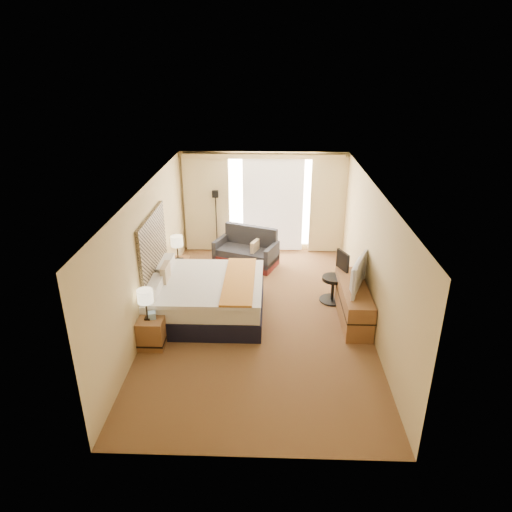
{
  "coord_description": "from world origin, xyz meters",
  "views": [
    {
      "loc": [
        0.21,
        -7.84,
        4.73
      ],
      "look_at": [
        -0.08,
        0.4,
        1.13
      ],
      "focal_mm": 32.0,
      "sensor_mm": 36.0,
      "label": 1
    }
  ],
  "objects_px": {
    "floor_lamp": "(216,209)",
    "lamp_right": "(177,242)",
    "nightstand_left": "(152,332)",
    "lamp_left": "(145,297)",
    "desk_chair": "(336,279)",
    "television": "(354,273)",
    "media_dresser": "(353,302)",
    "nightstand_right": "(179,271)",
    "bed": "(206,297)",
    "loveseat": "(247,253)"
  },
  "relations": [
    {
      "from": "media_dresser",
      "to": "bed",
      "type": "bearing_deg",
      "value": 179.17
    },
    {
      "from": "media_dresser",
      "to": "lamp_right",
      "type": "relative_size",
      "value": 3.19
    },
    {
      "from": "floor_lamp",
      "to": "lamp_right",
      "type": "relative_size",
      "value": 2.93
    },
    {
      "from": "nightstand_right",
      "to": "lamp_right",
      "type": "bearing_deg",
      "value": 104.09
    },
    {
      "from": "media_dresser",
      "to": "television",
      "type": "distance_m",
      "value": 0.66
    },
    {
      "from": "media_dresser",
      "to": "bed",
      "type": "height_order",
      "value": "bed"
    },
    {
      "from": "nightstand_right",
      "to": "lamp_left",
      "type": "distance_m",
      "value": 2.63
    },
    {
      "from": "media_dresser",
      "to": "floor_lamp",
      "type": "relative_size",
      "value": 1.09
    },
    {
      "from": "loveseat",
      "to": "lamp_right",
      "type": "bearing_deg",
      "value": -124.06
    },
    {
      "from": "nightstand_left",
      "to": "desk_chair",
      "type": "xyz_separation_m",
      "value": [
        3.44,
        1.77,
        0.21
      ]
    },
    {
      "from": "lamp_left",
      "to": "television",
      "type": "bearing_deg",
      "value": 15.66
    },
    {
      "from": "bed",
      "to": "lamp_left",
      "type": "xyz_separation_m",
      "value": [
        -0.86,
        -1.13,
        0.6
      ]
    },
    {
      "from": "floor_lamp",
      "to": "desk_chair",
      "type": "height_order",
      "value": "floor_lamp"
    },
    {
      "from": "nightstand_right",
      "to": "lamp_left",
      "type": "height_order",
      "value": "lamp_left"
    },
    {
      "from": "nightstand_right",
      "to": "floor_lamp",
      "type": "distance_m",
      "value": 2.16
    },
    {
      "from": "desk_chair",
      "to": "television",
      "type": "relative_size",
      "value": 1.03
    },
    {
      "from": "nightstand_right",
      "to": "television",
      "type": "xyz_separation_m",
      "value": [
        3.65,
        -1.5,
        0.73
      ]
    },
    {
      "from": "nightstand_left",
      "to": "desk_chair",
      "type": "relative_size",
      "value": 0.5
    },
    {
      "from": "floor_lamp",
      "to": "desk_chair",
      "type": "distance_m",
      "value": 3.86
    },
    {
      "from": "floor_lamp",
      "to": "lamp_left",
      "type": "relative_size",
      "value": 2.89
    },
    {
      "from": "television",
      "to": "lamp_left",
      "type": "bearing_deg",
      "value": 126.71
    },
    {
      "from": "floor_lamp",
      "to": "lamp_left",
      "type": "bearing_deg",
      "value": -99.15
    },
    {
      "from": "desk_chair",
      "to": "television",
      "type": "xyz_separation_m",
      "value": [
        0.21,
        -0.76,
        0.52
      ]
    },
    {
      "from": "floor_lamp",
      "to": "desk_chair",
      "type": "relative_size",
      "value": 1.52
    },
    {
      "from": "bed",
      "to": "floor_lamp",
      "type": "distance_m",
      "value": 3.35
    },
    {
      "from": "floor_lamp",
      "to": "lamp_right",
      "type": "height_order",
      "value": "floor_lamp"
    },
    {
      "from": "nightstand_right",
      "to": "loveseat",
      "type": "distance_m",
      "value": 1.82
    },
    {
      "from": "floor_lamp",
      "to": "lamp_left",
      "type": "xyz_separation_m",
      "value": [
        -0.71,
        -4.38,
        -0.18
      ]
    },
    {
      "from": "nightstand_right",
      "to": "media_dresser",
      "type": "xyz_separation_m",
      "value": [
        3.7,
        -1.45,
        0.07
      ]
    },
    {
      "from": "lamp_right",
      "to": "bed",
      "type": "bearing_deg",
      "value": -60.36
    },
    {
      "from": "lamp_left",
      "to": "lamp_right",
      "type": "xyz_separation_m",
      "value": [
        0.04,
        2.56,
        -0.01
      ]
    },
    {
      "from": "nightstand_left",
      "to": "floor_lamp",
      "type": "distance_m",
      "value": 4.49
    },
    {
      "from": "bed",
      "to": "lamp_right",
      "type": "relative_size",
      "value": 3.94
    },
    {
      "from": "nightstand_left",
      "to": "loveseat",
      "type": "xyz_separation_m",
      "value": [
        1.49,
        3.54,
        0.03
      ]
    },
    {
      "from": "lamp_left",
      "to": "media_dresser",
      "type": "bearing_deg",
      "value": 16.13
    },
    {
      "from": "nightstand_left",
      "to": "desk_chair",
      "type": "height_order",
      "value": "desk_chair"
    },
    {
      "from": "floor_lamp",
      "to": "television",
      "type": "distance_m",
      "value": 4.49
    },
    {
      "from": "media_dresser",
      "to": "nightstand_right",
      "type": "bearing_deg",
      "value": 158.6
    },
    {
      "from": "media_dresser",
      "to": "loveseat",
      "type": "distance_m",
      "value": 3.33
    },
    {
      "from": "nightstand_left",
      "to": "bed",
      "type": "distance_m",
      "value": 1.36
    },
    {
      "from": "nightstand_right",
      "to": "bed",
      "type": "height_order",
      "value": "bed"
    },
    {
      "from": "nightstand_right",
      "to": "bed",
      "type": "bearing_deg",
      "value": -60.14
    },
    {
      "from": "floor_lamp",
      "to": "bed",
      "type": "bearing_deg",
      "value": -87.38
    },
    {
      "from": "media_dresser",
      "to": "lamp_left",
      "type": "height_order",
      "value": "lamp_left"
    },
    {
      "from": "lamp_left",
      "to": "lamp_right",
      "type": "distance_m",
      "value": 2.56
    },
    {
      "from": "nightstand_left",
      "to": "desk_chair",
      "type": "distance_m",
      "value": 3.87
    },
    {
      "from": "nightstand_left",
      "to": "media_dresser",
      "type": "relative_size",
      "value": 0.31
    },
    {
      "from": "nightstand_left",
      "to": "desk_chair",
      "type": "bearing_deg",
      "value": 27.14
    },
    {
      "from": "nightstand_left",
      "to": "television",
      "type": "bearing_deg",
      "value": 15.36
    },
    {
      "from": "loveseat",
      "to": "desk_chair",
      "type": "xyz_separation_m",
      "value": [
        1.95,
        -1.77,
        0.18
      ]
    }
  ]
}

